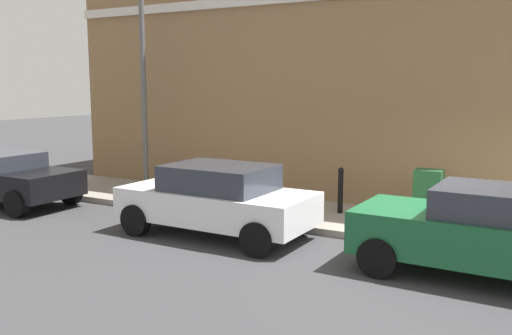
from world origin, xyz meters
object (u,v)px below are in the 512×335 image
at_px(car_green, 499,233).
at_px(car_black, 2,177).
at_px(lamppost, 143,74).
at_px(car_white, 217,199).
at_px(bollard_far_kerb, 245,191).
at_px(utility_cabinet, 428,199).
at_px(bollard_near_cabinet, 341,189).

xyz_separation_m(car_green, car_black, (-0.15, 11.62, -0.07)).
bearing_deg(car_black, lamppost, -132.73).
xyz_separation_m(car_white, bollard_far_kerb, (1.24, 0.09, -0.05)).
xyz_separation_m(car_white, utility_cabinet, (2.40, -3.60, -0.08)).
distance_m(utility_cabinet, lamppost, 8.01).
bearing_deg(car_green, car_white, 0.78).
height_order(car_black, bollard_far_kerb, car_black).
bearing_deg(lamppost, bollard_far_kerb, -107.77).
bearing_deg(bollard_near_cabinet, utility_cabinet, -92.95).
relative_size(bollard_far_kerb, lamppost, 0.18).
bearing_deg(car_white, car_green, 179.94).
relative_size(bollard_near_cabinet, lamppost, 0.18).
distance_m(car_black, lamppost, 4.46).
height_order(utility_cabinet, bollard_near_cabinet, utility_cabinet).
xyz_separation_m(bollard_near_cabinet, bollard_far_kerb, (-1.26, 1.75, 0.00)).
bearing_deg(utility_cabinet, bollard_far_kerb, 107.44).
xyz_separation_m(utility_cabinet, lamppost, (0.08, 7.57, 2.62)).
relative_size(car_white, bollard_far_kerb, 3.79).
relative_size(car_white, car_black, 0.94).
relative_size(car_green, bollard_far_kerb, 4.21).
bearing_deg(utility_cabinet, car_white, 123.66).
bearing_deg(bollard_near_cabinet, bollard_far_kerb, 125.74).
distance_m(car_green, bollard_far_kerb, 5.46).
xyz_separation_m(car_black, bollard_far_kerb, (1.43, -6.31, 0.01)).
relative_size(car_black, bollard_near_cabinet, 4.04).
relative_size(car_green, car_black, 1.04).
relative_size(car_green, car_white, 1.11).
relative_size(car_white, bollard_near_cabinet, 3.79).
bearing_deg(car_white, lamppost, -31.58).
xyz_separation_m(car_green, car_white, (0.05, 5.22, -0.01)).
xyz_separation_m(utility_cabinet, bollard_near_cabinet, (0.10, 1.94, 0.02)).
bearing_deg(car_white, utility_cabinet, -145.90).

